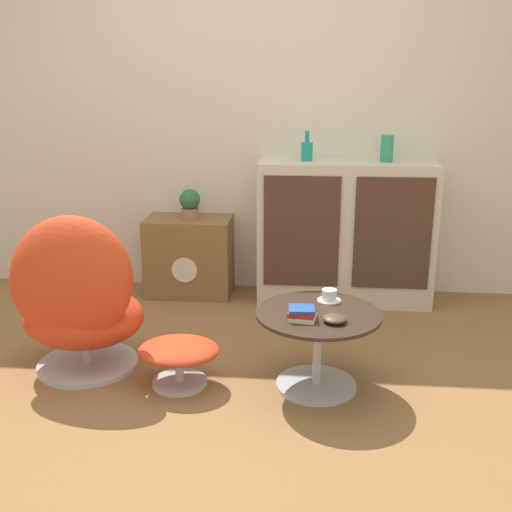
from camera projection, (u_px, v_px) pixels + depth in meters
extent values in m
plane|color=olive|center=(224.00, 398.00, 2.97)|extent=(12.00, 12.00, 0.00)
cube|color=beige|center=(255.00, 111.00, 4.21)|extent=(6.40, 0.06, 2.60)
cube|color=beige|center=(345.00, 232.00, 4.16)|extent=(1.19, 0.42, 0.98)
cube|color=#472D1E|center=(301.00, 232.00, 3.96)|extent=(0.50, 0.01, 0.75)
cube|color=#472D1E|center=(393.00, 234.00, 3.91)|extent=(0.50, 0.01, 0.75)
cube|color=brown|center=(190.00, 256.00, 4.33)|extent=(0.61, 0.37, 0.56)
cylinder|color=beige|center=(184.00, 270.00, 4.16)|extent=(0.18, 0.01, 0.18)
cylinder|color=#B7B7BC|center=(88.00, 363.00, 3.30)|extent=(0.54, 0.54, 0.02)
cylinder|color=#B7B7BC|center=(87.00, 352.00, 3.28)|extent=(0.06, 0.06, 0.11)
ellipsoid|color=red|center=(84.00, 317.00, 3.22)|extent=(0.65, 0.55, 0.31)
ellipsoid|color=red|center=(71.00, 279.00, 3.03)|extent=(0.65, 0.41, 0.69)
cylinder|color=#B7B7BC|center=(180.00, 382.00, 3.10)|extent=(0.28, 0.28, 0.02)
cylinder|color=#B7B7BC|center=(179.00, 369.00, 3.08)|extent=(0.04, 0.04, 0.13)
ellipsoid|color=red|center=(179.00, 350.00, 3.05)|extent=(0.42, 0.35, 0.09)
cylinder|color=#B7B7BC|center=(316.00, 385.00, 3.07)|extent=(0.41, 0.41, 0.02)
cylinder|color=#B7B7BC|center=(317.00, 350.00, 3.02)|extent=(0.04, 0.04, 0.37)
cylinder|color=#332319|center=(318.00, 314.00, 2.96)|extent=(0.62, 0.62, 0.02)
cylinder|color=teal|center=(307.00, 152.00, 4.02)|extent=(0.08, 0.08, 0.12)
cylinder|color=teal|center=(307.00, 137.00, 3.99)|extent=(0.03, 0.03, 0.08)
cylinder|color=#2D8E6B|center=(387.00, 148.00, 3.97)|extent=(0.09, 0.09, 0.18)
cylinder|color=#996B4C|center=(190.00, 213.00, 4.24)|extent=(0.13, 0.13, 0.07)
sphere|color=#2D6638|center=(190.00, 200.00, 4.21)|extent=(0.15, 0.15, 0.15)
cylinder|color=white|center=(329.00, 300.00, 3.11)|extent=(0.12, 0.12, 0.01)
cylinder|color=white|center=(329.00, 295.00, 3.10)|extent=(0.08, 0.08, 0.06)
cube|color=beige|center=(303.00, 318.00, 2.87)|extent=(0.14, 0.13, 0.02)
cube|color=red|center=(302.00, 313.00, 2.87)|extent=(0.14, 0.13, 0.02)
cube|color=#1E478C|center=(302.00, 309.00, 2.86)|extent=(0.13, 0.12, 0.02)
ellipsoid|color=#4C3828|center=(335.00, 319.00, 2.83)|extent=(0.12, 0.12, 0.04)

